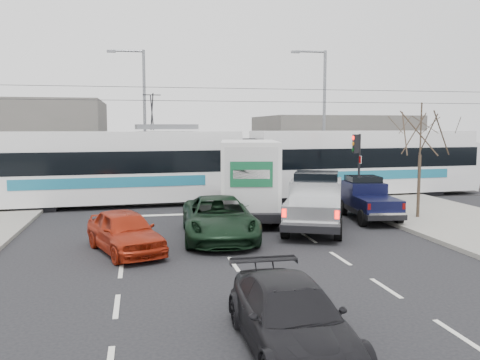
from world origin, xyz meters
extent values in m
plane|color=black|center=(0.00, 0.00, 0.00)|extent=(120.00, 120.00, 0.00)
cube|color=#33302D|center=(0.00, 10.00, 0.01)|extent=(60.00, 1.60, 0.03)
cube|color=#68635E|center=(-14.00, 22.00, 3.00)|extent=(14.00, 10.00, 6.00)
cube|color=#68635E|center=(12.00, 24.00, 2.50)|extent=(12.00, 10.00, 5.00)
cylinder|color=#47382B|center=(7.60, 2.50, 1.52)|extent=(0.14, 0.14, 2.75)
cylinder|color=#47382B|center=(7.60, 2.50, 4.03)|extent=(0.07, 0.07, 2.25)
cylinder|color=black|center=(6.60, 6.50, 1.95)|extent=(0.12, 0.12, 3.60)
cube|color=black|center=(6.40, 6.50, 3.25)|extent=(0.28, 0.28, 0.95)
cylinder|color=#FF0C07|center=(6.25, 6.50, 3.55)|extent=(0.06, 0.20, 0.20)
cylinder|color=orange|center=(6.25, 6.50, 3.25)|extent=(0.06, 0.20, 0.20)
cylinder|color=#05330C|center=(6.25, 6.50, 2.95)|extent=(0.06, 0.20, 0.20)
cube|color=white|center=(6.58, 6.35, 2.45)|extent=(0.02, 0.30, 0.40)
cylinder|color=slate|center=(7.50, 14.00, 4.50)|extent=(0.20, 0.20, 9.00)
cylinder|color=slate|center=(6.50, 14.00, 8.90)|extent=(2.00, 0.14, 0.14)
cube|color=slate|center=(5.50, 14.00, 8.85)|extent=(0.55, 0.25, 0.14)
cylinder|color=slate|center=(-4.00, 16.00, 4.50)|extent=(0.20, 0.20, 9.00)
cylinder|color=slate|center=(-5.00, 16.00, 8.90)|extent=(2.00, 0.14, 0.14)
cube|color=slate|center=(-6.00, 16.00, 8.85)|extent=(0.55, 0.25, 0.14)
cylinder|color=black|center=(0.00, 10.00, 5.50)|extent=(60.00, 0.03, 0.03)
cylinder|color=black|center=(0.00, 10.00, 6.20)|extent=(60.00, 0.03, 0.03)
cube|color=white|center=(-5.90, 9.33, 1.08)|extent=(13.67, 3.86, 1.64)
cube|color=black|center=(-5.90, 9.33, 2.34)|extent=(13.74, 3.89, 1.12)
cube|color=white|center=(-5.90, 9.33, 3.35)|extent=(13.66, 3.74, 1.04)
cube|color=#1B6B89|center=(-5.79, 7.90, 1.38)|extent=(9.42, 0.75, 0.52)
cube|color=white|center=(8.72, 10.45, 1.08)|extent=(13.67, 3.86, 1.64)
cube|color=black|center=(8.72, 10.45, 2.34)|extent=(13.74, 3.89, 1.12)
cube|color=white|center=(8.72, 10.45, 3.35)|extent=(13.66, 3.74, 1.04)
cube|color=#1B6B89|center=(8.83, 9.03, 1.38)|extent=(9.42, 0.75, 0.52)
cylinder|color=black|center=(1.41, 9.89, 2.12)|extent=(1.25, 2.79, 2.72)
cube|color=slate|center=(-2.98, 9.55, 4.11)|extent=(3.26, 1.93, 0.26)
cube|color=black|center=(-9.56, 9.05, 0.19)|extent=(2.27, 2.56, 0.38)
cube|color=black|center=(-0.78, 9.72, 0.19)|extent=(2.27, 2.56, 0.38)
cube|color=black|center=(3.60, 10.06, 0.19)|extent=(2.27, 2.56, 0.38)
cube|color=black|center=(12.38, 10.73, 0.19)|extent=(2.27, 2.56, 0.38)
cube|color=black|center=(2.46, 1.54, 0.57)|extent=(4.25, 6.36, 0.26)
cube|color=silver|center=(2.88, 2.54, 1.30)|extent=(2.86, 3.12, 1.19)
cube|color=black|center=(2.92, 2.64, 1.92)|extent=(2.33, 2.35, 0.57)
cube|color=silver|center=(3.44, 3.88, 1.06)|extent=(2.24, 1.76, 0.57)
cube|color=silver|center=(1.95, 0.32, 0.99)|extent=(2.93, 3.29, 0.68)
cube|color=silver|center=(1.34, -1.12, 0.71)|extent=(1.84, 0.91, 0.19)
cube|color=#FF0C07|center=(0.55, -0.66, 1.09)|extent=(0.17, 0.13, 0.29)
cube|color=#FF0C07|center=(2.23, -1.37, 1.09)|extent=(0.17, 0.13, 0.29)
cylinder|color=black|center=(2.33, 3.69, 0.42)|extent=(0.59, 0.88, 0.83)
cylinder|color=black|center=(4.09, 2.95, 0.42)|extent=(0.59, 0.88, 0.83)
cylinder|color=black|center=(0.84, 0.13, 0.42)|extent=(0.59, 0.88, 0.83)
cylinder|color=black|center=(2.60, -0.61, 0.42)|extent=(0.59, 0.88, 0.83)
cube|color=black|center=(0.42, 4.70, 0.55)|extent=(3.59, 7.30, 0.35)
cube|color=white|center=(0.89, 7.31, 1.40)|extent=(2.53, 2.05, 1.60)
cube|color=black|center=(0.92, 7.45, 2.00)|extent=(2.13, 1.45, 0.60)
cube|color=silver|center=(0.30, 4.01, 2.02)|extent=(3.19, 5.10, 2.94)
cube|color=silver|center=(-0.11, 1.69, 2.02)|extent=(2.08, 0.42, 2.59)
cube|color=#135532|center=(-0.12, 1.64, 2.26)|extent=(1.65, 0.31, 1.00)
cube|color=black|center=(-0.15, 1.46, 0.45)|extent=(2.17, 0.62, 0.18)
cylinder|color=black|center=(-0.22, 7.08, 0.45)|extent=(0.45, 0.94, 0.90)
cylinder|color=black|center=(1.86, 6.71, 0.45)|extent=(0.45, 0.94, 0.90)
cylinder|color=black|center=(-0.96, 2.96, 0.50)|extent=(0.47, 1.04, 1.00)
cylinder|color=black|center=(1.12, 2.58, 0.50)|extent=(0.47, 1.04, 1.00)
cube|color=black|center=(5.50, 2.96, 0.49)|extent=(2.10, 4.56, 0.22)
cube|color=black|center=(5.59, 3.75, 1.10)|extent=(1.79, 2.02, 1.01)
cube|color=black|center=(5.60, 3.84, 1.63)|extent=(1.52, 1.47, 0.49)
cube|color=black|center=(5.70, 4.81, 0.90)|extent=(1.63, 0.96, 0.49)
cube|color=black|center=(5.39, 2.00, 0.84)|extent=(1.81, 2.15, 0.57)
cube|color=silver|center=(5.27, 0.86, 0.60)|extent=(1.51, 0.32, 0.16)
cube|color=#590505|center=(4.57, 1.02, 0.93)|extent=(0.13, 0.08, 0.25)
cube|color=#590505|center=(5.99, 0.87, 0.93)|extent=(0.13, 0.08, 0.25)
cylinder|color=black|center=(4.91, 4.45, 0.35)|extent=(0.32, 0.73, 0.71)
cylinder|color=black|center=(6.40, 4.29, 0.35)|extent=(0.32, 0.73, 0.71)
cylinder|color=black|center=(4.60, 1.64, 0.35)|extent=(0.32, 0.73, 0.71)
cylinder|color=black|center=(6.09, 1.48, 0.35)|extent=(0.32, 0.73, 0.71)
imported|color=black|center=(-1.59, 0.53, 0.77)|extent=(2.93, 5.70, 1.54)
imported|color=#9C220E|center=(-4.93, -0.89, 0.70)|extent=(2.98, 4.45, 1.41)
imported|color=black|center=(-1.76, -9.01, 0.64)|extent=(1.81, 4.40, 1.27)
camera|label=1|loc=(-4.43, -17.63, 4.11)|focal=38.00mm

